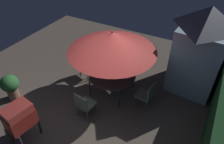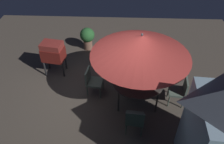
# 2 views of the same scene
# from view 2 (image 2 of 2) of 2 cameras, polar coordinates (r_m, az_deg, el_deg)

# --- Properties ---
(ground_plane) EXTENTS (11.00, 11.00, 0.00)m
(ground_plane) POSITION_cam_2_polar(r_m,az_deg,el_deg) (6.97, -2.34, -6.22)
(ground_plane) COLOR brown
(patio_table) EXTENTS (1.53, 1.53, 0.75)m
(patio_table) POSITION_cam_2_polar(r_m,az_deg,el_deg) (6.47, 6.57, -2.30)
(patio_table) COLOR #47423D
(patio_table) RESTS_ON ground
(patio_umbrella) EXTENTS (2.66, 2.66, 2.27)m
(patio_umbrella) POSITION_cam_2_polar(r_m,az_deg,el_deg) (5.73, 7.47, 6.78)
(patio_umbrella) COLOR #4C4C51
(patio_umbrella) RESTS_ON ground
(bbq_grill) EXTENTS (0.77, 0.61, 1.20)m
(bbq_grill) POSITION_cam_2_polar(r_m,az_deg,el_deg) (7.58, -14.95, 4.96)
(bbq_grill) COLOR maroon
(bbq_grill) RESTS_ON ground
(chair_near_shed) EXTENTS (0.50, 0.50, 0.90)m
(chair_near_shed) POSITION_cam_2_polar(r_m,az_deg,el_deg) (5.74, 5.86, -12.01)
(chair_near_shed) COLOR slate
(chair_near_shed) RESTS_ON ground
(chair_far_side) EXTENTS (0.51, 0.51, 0.90)m
(chair_far_side) POSITION_cam_2_polar(r_m,az_deg,el_deg) (6.71, 17.12, -4.43)
(chair_far_side) COLOR slate
(chair_far_side) RESTS_ON ground
(chair_toward_hedge) EXTENTS (0.56, 0.56, 0.90)m
(chair_toward_hedge) POSITION_cam_2_polar(r_m,az_deg,el_deg) (7.59, 8.50, 3.03)
(chair_toward_hedge) COLOR slate
(chair_toward_hedge) RESTS_ON ground
(chair_toward_house) EXTENTS (0.52, 0.52, 0.90)m
(chair_toward_house) POSITION_cam_2_polar(r_m,az_deg,el_deg) (6.75, -5.15, -2.08)
(chair_toward_house) COLOR slate
(chair_toward_house) RESTS_ON ground
(potted_plant_by_shed) EXTENTS (0.57, 0.57, 0.90)m
(potted_plant_by_shed) POSITION_cam_2_polar(r_m,az_deg,el_deg) (8.82, -6.34, 8.96)
(potted_plant_by_shed) COLOR #936651
(potted_plant_by_shed) RESTS_ON ground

